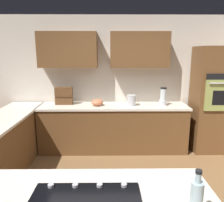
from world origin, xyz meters
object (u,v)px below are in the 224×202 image
(blender, at_px, (163,98))
(spice_rack, at_px, (64,96))
(wall_oven, at_px, (215,100))
(second_bottle, at_px, (196,200))
(kettle, at_px, (131,100))
(mixing_bowl, at_px, (97,102))

(blender, bearing_deg, spice_rack, -3.21)
(spice_rack, bearing_deg, wall_oven, 178.34)
(second_bottle, bearing_deg, kettle, -88.16)
(blender, relative_size, spice_rack, 1.03)
(spice_rack, bearing_deg, second_bottle, 114.25)
(wall_oven, height_order, spice_rack, wall_oven)
(blender, bearing_deg, kettle, 0.00)
(wall_oven, xyz_separation_m, kettle, (1.60, 0.02, -0.00))
(blender, height_order, kettle, blender)
(mixing_bowl, height_order, kettle, kettle)
(spice_rack, height_order, second_bottle, spice_rack)
(blender, bearing_deg, second_bottle, 80.45)
(spice_rack, height_order, kettle, spice_rack)
(mixing_bowl, bearing_deg, blender, 180.00)
(mixing_bowl, xyz_separation_m, second_bottle, (-0.75, 2.99, 0.07))
(kettle, bearing_deg, wall_oven, -179.20)
(wall_oven, xyz_separation_m, spice_rack, (2.90, -0.08, 0.07))
(mixing_bowl, distance_m, kettle, 0.65)
(blender, height_order, mixing_bowl, blender)
(spice_rack, relative_size, kettle, 1.66)
(spice_rack, distance_m, kettle, 1.31)
(wall_oven, distance_m, blender, 1.00)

